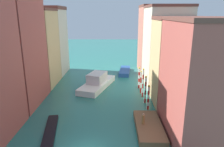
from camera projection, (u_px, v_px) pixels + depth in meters
ground_plane at (101, 81)px, 45.49m from camera, size 154.00×154.00×0.00m
building_left_1 at (11, 38)px, 31.60m from camera, size 7.59×10.06×20.95m
building_left_2 at (36, 48)px, 41.52m from camera, size 7.59×8.52×14.96m
building_left_3 at (49, 41)px, 49.61m from camera, size 7.59×8.55×15.60m
building_right_0 at (203, 80)px, 23.56m from camera, size 7.59×11.55×13.62m
building_right_1 at (178, 61)px, 32.95m from camera, size 7.59×7.86×13.58m
building_right_2 at (165, 46)px, 41.52m from camera, size 7.59×10.63×15.51m
building_right_3 at (155, 39)px, 51.32m from camera, size 7.59×9.85×15.94m
waterfront_dock at (149, 127)px, 26.19m from camera, size 3.18×7.72×0.76m
person_on_dock at (143, 119)px, 26.01m from camera, size 0.36×0.36×1.42m
mooring_pole_0 at (148, 97)px, 31.38m from camera, size 0.35×0.35×3.90m
mooring_pole_1 at (145, 89)px, 33.70m from camera, size 0.31×0.31×4.53m
mooring_pole_2 at (143, 83)px, 35.94m from camera, size 0.29×0.29×5.12m
mooring_pole_3 at (141, 82)px, 37.88m from camera, size 0.29×0.29×4.24m
mooring_pole_4 at (139, 77)px, 40.46m from camera, size 0.38×0.38×4.24m
vaporetto_white at (97, 82)px, 41.22m from camera, size 6.95×11.59×2.90m
gondola_black at (50, 134)px, 25.05m from camera, size 2.83×9.09×0.38m
motorboat_0 at (125, 71)px, 51.46m from camera, size 3.19×8.08×0.89m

